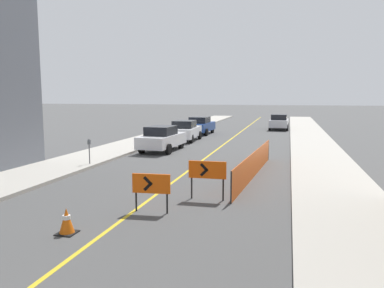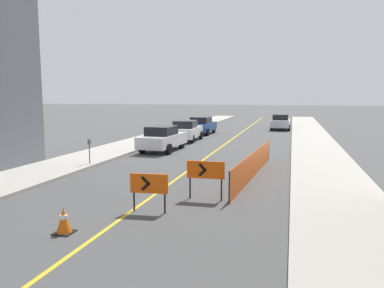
{
  "view_description": "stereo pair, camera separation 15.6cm",
  "coord_description": "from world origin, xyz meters",
  "px_view_note": "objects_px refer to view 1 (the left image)",
  "views": [
    {
      "loc": [
        4.46,
        5.66,
        3.48
      ],
      "look_at": [
        -0.34,
        24.22,
        1.0
      ],
      "focal_mm": 35.0,
      "sensor_mm": 36.0,
      "label": 1
    },
    {
      "loc": [
        4.61,
        5.7,
        3.48
      ],
      "look_at": [
        -0.34,
        24.22,
        1.0
      ],
      "focal_mm": 35.0,
      "sensor_mm": 36.0,
      "label": 2
    }
  ],
  "objects_px": {
    "parked_car_curb_near": "(162,138)",
    "parking_meter_near_curb": "(89,146)",
    "arrow_barricade_primary": "(151,185)",
    "parked_car_curb_far": "(200,125)",
    "parked_car_curb_mid": "(185,131)",
    "arrow_barricade_secondary": "(207,172)",
    "traffic_cone_fifth": "(67,221)",
    "parked_car_opposite_side": "(279,122)"
  },
  "relations": [
    {
      "from": "parked_car_curb_near",
      "to": "parking_meter_near_curb",
      "type": "distance_m",
      "value": 6.17
    },
    {
      "from": "arrow_barricade_primary",
      "to": "parked_car_curb_far",
      "type": "distance_m",
      "value": 23.14
    },
    {
      "from": "parked_car_curb_mid",
      "to": "arrow_barricade_secondary",
      "type": "bearing_deg",
      "value": -74.11
    },
    {
      "from": "parked_car_curb_far",
      "to": "parking_meter_near_curb",
      "type": "distance_m",
      "value": 16.79
    },
    {
      "from": "traffic_cone_fifth",
      "to": "parked_car_curb_mid",
      "type": "xyz_separation_m",
      "value": [
        -2.39,
        19.75,
        0.47
      ]
    },
    {
      "from": "parked_car_opposite_side",
      "to": "arrow_barricade_primary",
      "type": "bearing_deg",
      "value": -94.42
    },
    {
      "from": "traffic_cone_fifth",
      "to": "parking_meter_near_curb",
      "type": "bearing_deg",
      "value": 116.24
    },
    {
      "from": "parked_car_opposite_side",
      "to": "parking_meter_near_curb",
      "type": "distance_m",
      "value": 24.76
    },
    {
      "from": "traffic_cone_fifth",
      "to": "parked_car_curb_far",
      "type": "distance_m",
      "value": 25.12
    },
    {
      "from": "arrow_barricade_primary",
      "to": "parked_car_curb_far",
      "type": "bearing_deg",
      "value": 94.51
    },
    {
      "from": "parked_car_curb_mid",
      "to": "parked_car_curb_far",
      "type": "distance_m",
      "value": 5.25
    },
    {
      "from": "traffic_cone_fifth",
      "to": "parked_car_curb_near",
      "type": "relative_size",
      "value": 0.15
    },
    {
      "from": "parked_car_curb_near",
      "to": "parked_car_opposite_side",
      "type": "distance_m",
      "value": 18.62
    },
    {
      "from": "traffic_cone_fifth",
      "to": "parked_car_curb_mid",
      "type": "height_order",
      "value": "parked_car_curb_mid"
    },
    {
      "from": "parked_car_opposite_side",
      "to": "parking_meter_near_curb",
      "type": "xyz_separation_m",
      "value": [
        -8.49,
        -23.26,
        0.22
      ]
    },
    {
      "from": "arrow_barricade_primary",
      "to": "parked_car_opposite_side",
      "type": "height_order",
      "value": "parked_car_opposite_side"
    },
    {
      "from": "traffic_cone_fifth",
      "to": "arrow_barricade_secondary",
      "type": "xyz_separation_m",
      "value": [
        2.78,
        3.97,
        0.63
      ]
    },
    {
      "from": "traffic_cone_fifth",
      "to": "parked_car_curb_far",
      "type": "bearing_deg",
      "value": 95.53
    },
    {
      "from": "arrow_barricade_primary",
      "to": "parked_car_opposite_side",
      "type": "distance_m",
      "value": 29.52
    },
    {
      "from": "parked_car_curb_far",
      "to": "traffic_cone_fifth",
      "type": "bearing_deg",
      "value": -81.69
    },
    {
      "from": "parked_car_curb_far",
      "to": "parking_meter_near_curb",
      "type": "height_order",
      "value": "parked_car_curb_far"
    },
    {
      "from": "arrow_barricade_secondary",
      "to": "parked_car_curb_mid",
      "type": "relative_size",
      "value": 0.3
    },
    {
      "from": "arrow_barricade_secondary",
      "to": "parked_car_curb_near",
      "type": "xyz_separation_m",
      "value": [
        -5.14,
        10.24,
        -0.16
      ]
    },
    {
      "from": "arrow_barricade_primary",
      "to": "parked_car_curb_near",
      "type": "distance_m",
      "value": 12.61
    },
    {
      "from": "arrow_barricade_secondary",
      "to": "parked_car_curb_far",
      "type": "bearing_deg",
      "value": 102.03
    },
    {
      "from": "arrow_barricade_secondary",
      "to": "parked_car_curb_mid",
      "type": "distance_m",
      "value": 16.61
    },
    {
      "from": "parked_car_curb_near",
      "to": "parked_car_curb_mid",
      "type": "distance_m",
      "value": 5.54
    },
    {
      "from": "parked_car_curb_mid",
      "to": "traffic_cone_fifth",
      "type": "bearing_deg",
      "value": -85.36
    },
    {
      "from": "arrow_barricade_secondary",
      "to": "parked_car_curb_near",
      "type": "bearing_deg",
      "value": 114.8
    },
    {
      "from": "arrow_barricade_primary",
      "to": "parked_car_opposite_side",
      "type": "relative_size",
      "value": 0.27
    },
    {
      "from": "parked_car_curb_far",
      "to": "parked_car_opposite_side",
      "type": "xyz_separation_m",
      "value": [
        6.83,
        6.56,
        0.0
      ]
    },
    {
      "from": "parked_car_curb_near",
      "to": "parked_car_curb_far",
      "type": "distance_m",
      "value": 10.79
    },
    {
      "from": "arrow_barricade_primary",
      "to": "parking_meter_near_curb",
      "type": "xyz_separation_m",
      "value": [
        -5.55,
        6.11,
        0.19
      ]
    },
    {
      "from": "parking_meter_near_curb",
      "to": "parked_car_opposite_side",
      "type": "bearing_deg",
      "value": 69.94
    },
    {
      "from": "parked_car_opposite_side",
      "to": "parked_car_curb_mid",
      "type": "bearing_deg",
      "value": -118.62
    },
    {
      "from": "parked_car_curb_mid",
      "to": "parked_car_curb_far",
      "type": "bearing_deg",
      "value": 88.05
    },
    {
      "from": "parked_car_curb_near",
      "to": "parked_car_opposite_side",
      "type": "bearing_deg",
      "value": 72.12
    },
    {
      "from": "arrow_barricade_primary",
      "to": "arrow_barricade_secondary",
      "type": "distance_m",
      "value": 2.22
    },
    {
      "from": "traffic_cone_fifth",
      "to": "parked_car_curb_mid",
      "type": "bearing_deg",
      "value": 96.91
    },
    {
      "from": "arrow_barricade_secondary",
      "to": "parked_car_curb_near",
      "type": "relative_size",
      "value": 0.3
    },
    {
      "from": "arrow_barricade_primary",
      "to": "arrow_barricade_secondary",
      "type": "xyz_separation_m",
      "value": [
        1.33,
        1.78,
        0.13
      ]
    },
    {
      "from": "arrow_barricade_secondary",
      "to": "parking_meter_near_curb",
      "type": "relative_size",
      "value": 1.06
    }
  ]
}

